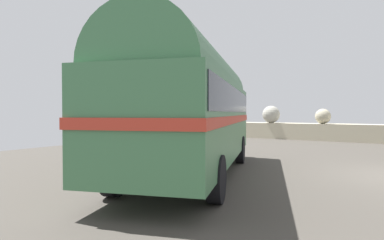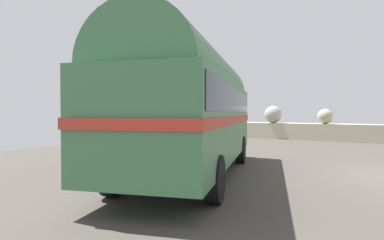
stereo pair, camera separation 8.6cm
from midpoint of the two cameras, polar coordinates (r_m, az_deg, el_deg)
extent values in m
sphere|color=tan|center=(25.43, 6.87, 0.94)|extent=(1.12, 1.12, 1.12)
sphere|color=#A7A597|center=(23.05, 14.35, 0.97)|extent=(1.20, 1.20, 1.20)
sphere|color=#B0A88D|center=(22.28, 22.73, 0.61)|extent=(0.97, 0.97, 0.97)
cylinder|color=black|center=(11.93, -1.76, -5.00)|extent=(0.59, 1.00, 0.96)
cylinder|color=black|center=(11.53, 8.90, -5.24)|extent=(0.59, 1.00, 0.96)
cylinder|color=black|center=(7.12, -13.53, -9.31)|extent=(0.59, 1.00, 0.96)
cylinder|color=black|center=(6.42, 4.51, -10.45)|extent=(0.59, 1.00, 0.96)
cube|color=#3F7249|center=(9.06, 0.41, -0.18)|extent=(5.08, 8.72, 2.10)
cylinder|color=#3F7249|center=(9.10, 0.41, 6.45)|extent=(4.78, 8.33, 2.20)
cube|color=#B93524|center=(9.06, 0.41, 0.15)|extent=(5.15, 8.81, 0.20)
cube|color=black|center=(9.07, 0.41, 3.47)|extent=(5.00, 8.41, 0.64)
cube|color=silver|center=(13.29, 4.81, -3.48)|extent=(2.20, 0.92, 0.28)
camera|label=1|loc=(0.04, -89.72, 0.01)|focal=29.96mm
camera|label=2|loc=(0.04, 90.28, -0.01)|focal=29.96mm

